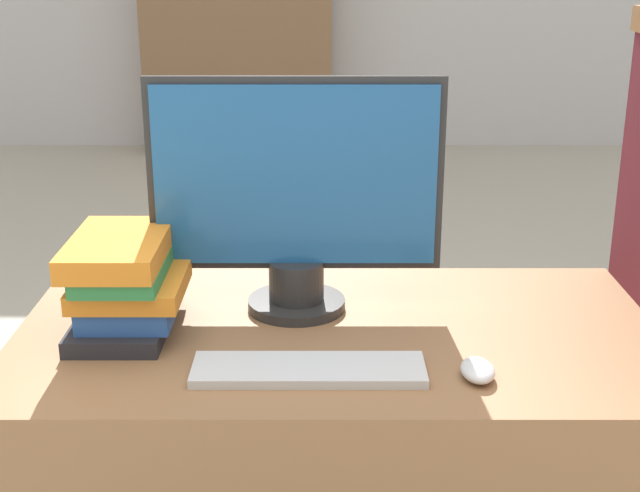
{
  "coord_description": "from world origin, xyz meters",
  "views": [
    {
      "loc": [
        -0.03,
        -1.19,
        1.46
      ],
      "look_at": [
        -0.04,
        0.3,
        0.95
      ],
      "focal_mm": 50.0,
      "sensor_mm": 36.0,
      "label": 1
    }
  ],
  "objects_px": {
    "keyboard": "(312,370)",
    "mouse": "(481,371)",
    "book_stack": "(129,284)",
    "monitor": "(299,197)"
  },
  "relations": [
    {
      "from": "monitor",
      "to": "book_stack",
      "type": "height_order",
      "value": "monitor"
    },
    {
      "from": "monitor",
      "to": "keyboard",
      "type": "distance_m",
      "value": 0.36
    },
    {
      "from": "mouse",
      "to": "book_stack",
      "type": "xyz_separation_m",
      "value": [
        -0.62,
        0.2,
        0.07
      ]
    },
    {
      "from": "mouse",
      "to": "book_stack",
      "type": "bearing_deg",
      "value": 161.91
    },
    {
      "from": "keyboard",
      "to": "mouse",
      "type": "relative_size",
      "value": 4.5
    },
    {
      "from": "keyboard",
      "to": "book_stack",
      "type": "relative_size",
      "value": 1.4
    },
    {
      "from": "mouse",
      "to": "book_stack",
      "type": "distance_m",
      "value": 0.66
    },
    {
      "from": "keyboard",
      "to": "mouse",
      "type": "xyz_separation_m",
      "value": [
        0.28,
        -0.01,
        0.01
      ]
    },
    {
      "from": "mouse",
      "to": "book_stack",
      "type": "relative_size",
      "value": 0.31
    },
    {
      "from": "keyboard",
      "to": "mouse",
      "type": "distance_m",
      "value": 0.28
    }
  ]
}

